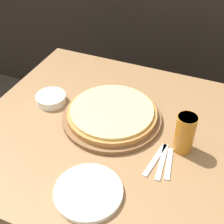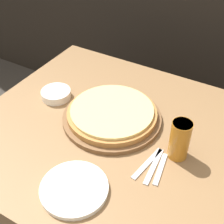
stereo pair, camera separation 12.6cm
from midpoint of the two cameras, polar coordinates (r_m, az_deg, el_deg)
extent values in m
cube|color=olive|center=(1.52, 3.04, -14.04)|extent=(1.13, 0.99, 0.76)
cylinder|color=brown|center=(1.28, 2.82, -1.15)|extent=(0.41, 0.41, 0.02)
cylinder|color=#A87038|center=(1.27, 2.85, -0.40)|extent=(0.37, 0.37, 0.02)
cylinder|color=#E0C175|center=(1.25, 2.87, 0.23)|extent=(0.34, 0.34, 0.01)
cylinder|color=#B7701E|center=(1.13, 15.41, -5.14)|extent=(0.07, 0.07, 0.15)
cylinder|color=white|center=(1.08, 16.02, -2.57)|extent=(0.07, 0.07, 0.02)
cylinder|color=white|center=(1.04, -3.40, -13.99)|extent=(0.22, 0.22, 0.02)
cylinder|color=white|center=(1.40, -7.68, 3.17)|extent=(0.13, 0.13, 0.04)
cube|color=silver|center=(1.13, 9.70, -9.40)|extent=(0.04, 0.18, 0.00)
cube|color=silver|center=(1.13, 10.88, -9.85)|extent=(0.03, 0.18, 0.00)
cube|color=silver|center=(1.12, 12.08, -10.30)|extent=(0.04, 0.15, 0.00)
camera|label=1|loc=(0.06, -87.14, 2.39)|focal=50.00mm
camera|label=2|loc=(0.06, 92.86, -2.39)|focal=50.00mm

